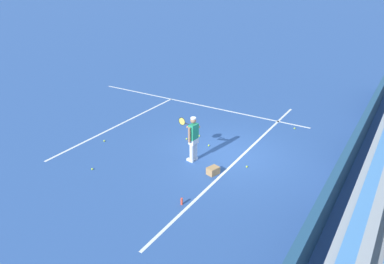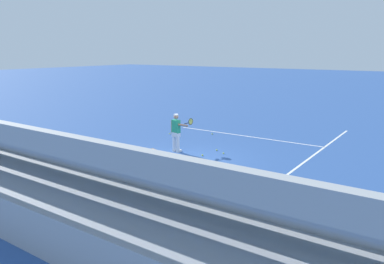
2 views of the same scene
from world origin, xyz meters
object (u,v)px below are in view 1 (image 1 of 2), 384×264
at_px(tennis_ball_by_box, 187,139).
at_px(tennis_ball_near_player, 92,169).
at_px(ball_box_cardboard, 213,171).
at_px(tennis_ball_stray_back, 247,167).
at_px(tennis_ball_midcourt, 295,128).
at_px(water_bottle, 182,201).
at_px(tennis_player, 193,138).
at_px(tennis_ball_far_right, 209,145).
at_px(tennis_ball_on_baseline, 199,136).
at_px(tennis_ball_far_left, 104,141).

height_order(tennis_ball_by_box, tennis_ball_near_player, same).
bearing_deg(ball_box_cardboard, tennis_ball_stray_back, -38.37).
bearing_deg(tennis_ball_midcourt, water_bottle, 171.13).
xyz_separation_m(tennis_player, tennis_ball_far_right, (1.33, 0.07, -0.86)).
distance_m(ball_box_cardboard, water_bottle, 2.08).
relative_size(tennis_ball_far_right, tennis_ball_near_player, 1.00).
bearing_deg(water_bottle, tennis_player, 24.56).
bearing_deg(tennis_ball_stray_back, tennis_ball_on_baseline, 63.68).
distance_m(tennis_ball_stray_back, tennis_ball_midcourt, 4.28).
xyz_separation_m(tennis_ball_on_baseline, water_bottle, (-4.49, -2.03, 0.08)).
bearing_deg(tennis_ball_far_left, tennis_ball_far_right, -64.13).
bearing_deg(tennis_ball_by_box, tennis_ball_far_right, -93.66).
bearing_deg(tennis_ball_midcourt, tennis_ball_far_right, 145.43).
relative_size(ball_box_cardboard, tennis_ball_on_baseline, 6.06).
bearing_deg(tennis_ball_on_baseline, ball_box_cardboard, -140.69).
bearing_deg(water_bottle, tennis_ball_stray_back, -13.60).
relative_size(tennis_ball_stray_back, tennis_ball_near_player, 1.00).
relative_size(tennis_ball_by_box, tennis_ball_far_left, 1.00).
distance_m(tennis_ball_by_box, tennis_ball_midcourt, 4.87).
height_order(tennis_ball_far_left, tennis_ball_near_player, same).
height_order(tennis_ball_far_left, water_bottle, water_bottle).
xyz_separation_m(tennis_ball_midcourt, tennis_ball_near_player, (-7.27, 4.99, 0.00)).
bearing_deg(ball_box_cardboard, tennis_ball_far_left, 90.67).
distance_m(tennis_ball_stray_back, tennis_ball_near_player, 5.49).
bearing_deg(tennis_ball_by_box, tennis_ball_on_baseline, -29.62).
distance_m(tennis_ball_on_baseline, tennis_ball_by_box, 0.61).
bearing_deg(tennis_ball_on_baseline, tennis_ball_near_player, 157.65).
bearing_deg(tennis_ball_far_right, water_bottle, -162.25).
relative_size(tennis_ball_by_box, tennis_ball_far_right, 1.00).
relative_size(tennis_ball_midcourt, water_bottle, 0.30).
bearing_deg(tennis_ball_near_player, tennis_ball_on_baseline, -22.35).
height_order(tennis_player, tennis_ball_stray_back, tennis_player).
bearing_deg(tennis_ball_on_baseline, tennis_ball_far_left, 128.79).
bearing_deg(tennis_player, ball_box_cardboard, -113.54).
height_order(tennis_ball_stray_back, tennis_ball_far_right, same).
relative_size(tennis_ball_far_left, tennis_ball_far_right, 1.00).
xyz_separation_m(tennis_ball_by_box, tennis_ball_far_right, (-0.07, -1.09, 0.00)).
bearing_deg(tennis_ball_midcourt, ball_box_cardboard, 167.09).
bearing_deg(tennis_player, tennis_ball_far_left, 97.85).
bearing_deg(tennis_ball_by_box, tennis_player, -140.29).
distance_m(tennis_ball_on_baseline, tennis_ball_near_player, 4.75).
relative_size(ball_box_cardboard, tennis_ball_stray_back, 6.06).
relative_size(tennis_ball_on_baseline, water_bottle, 0.30).
xyz_separation_m(ball_box_cardboard, tennis_ball_on_baseline, (2.41, 1.97, -0.10)).
bearing_deg(tennis_ball_near_player, tennis_ball_by_box, -21.30).
height_order(tennis_ball_stray_back, tennis_ball_midcourt, same).
bearing_deg(tennis_ball_far_right, tennis_ball_stray_back, -111.38).
relative_size(tennis_ball_far_left, water_bottle, 0.30).
bearing_deg(ball_box_cardboard, tennis_ball_midcourt, -12.91).
distance_m(ball_box_cardboard, tennis_ball_by_box, 2.95).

